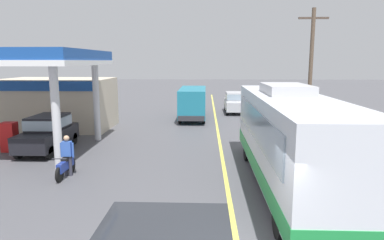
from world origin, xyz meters
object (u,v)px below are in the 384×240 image
(coach_bus_main, at_px, (290,140))
(cyclist_on_shoulder, at_px, (383,190))
(pedestrian_near_pump, at_px, (67,153))
(motorcycle_parked_forecourt, at_px, (66,166))
(car_at_pump, at_px, (48,131))
(car_trailing_behind_bus, at_px, (235,101))
(minibus_opposing_lane, at_px, (193,101))

(coach_bus_main, bearing_deg, cyclist_on_shoulder, -47.30)
(coach_bus_main, distance_m, pedestrian_near_pump, 8.65)
(cyclist_on_shoulder, bearing_deg, motorcycle_parked_forecourt, 164.29)
(coach_bus_main, relative_size, pedestrian_near_pump, 6.65)
(car_at_pump, xyz_separation_m, car_trailing_behind_bus, (10.67, 13.72, 0.00))
(car_at_pump, bearing_deg, cyclist_on_shoulder, -27.86)
(car_at_pump, height_order, motorcycle_parked_forecourt, car_at_pump)
(minibus_opposing_lane, distance_m, cyclist_on_shoulder, 18.31)
(minibus_opposing_lane, relative_size, pedestrian_near_pump, 3.69)
(minibus_opposing_lane, bearing_deg, cyclist_on_shoulder, -69.89)
(car_at_pump, relative_size, motorcycle_parked_forecourt, 2.33)
(car_at_pump, bearing_deg, coach_bus_main, -22.73)
(minibus_opposing_lane, height_order, car_trailing_behind_bus, minibus_opposing_lane)
(minibus_opposing_lane, bearing_deg, coach_bus_main, -74.55)
(minibus_opposing_lane, xyz_separation_m, pedestrian_near_pump, (-4.49, -14.01, -0.54))
(car_at_pump, relative_size, minibus_opposing_lane, 0.69)
(car_trailing_behind_bus, bearing_deg, coach_bus_main, -88.52)
(coach_bus_main, distance_m, minibus_opposing_lane, 15.35)
(coach_bus_main, relative_size, car_trailing_behind_bus, 2.63)
(cyclist_on_shoulder, xyz_separation_m, pedestrian_near_pump, (-10.78, 3.17, 0.15))
(motorcycle_parked_forecourt, height_order, pedestrian_near_pump, pedestrian_near_pump)
(car_trailing_behind_bus, bearing_deg, cyclist_on_shoulder, -82.67)
(minibus_opposing_lane, bearing_deg, motorcycle_parked_forecourt, -107.80)
(coach_bus_main, height_order, cyclist_on_shoulder, coach_bus_main)
(car_at_pump, relative_size, pedestrian_near_pump, 2.53)
(minibus_opposing_lane, distance_m, motorcycle_parked_forecourt, 14.88)
(pedestrian_near_pump, bearing_deg, cyclist_on_shoulder, -16.37)
(pedestrian_near_pump, bearing_deg, motorcycle_parked_forecourt, -112.52)
(minibus_opposing_lane, xyz_separation_m, motorcycle_parked_forecourt, (-4.54, -14.13, -1.03))
(car_at_pump, distance_m, pedestrian_near_pump, 4.66)
(coach_bus_main, distance_m, car_trailing_behind_bus, 18.41)
(minibus_opposing_lane, height_order, cyclist_on_shoulder, minibus_opposing_lane)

